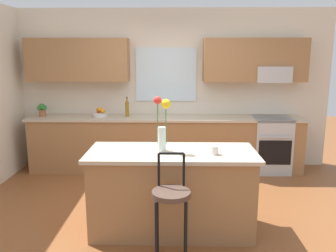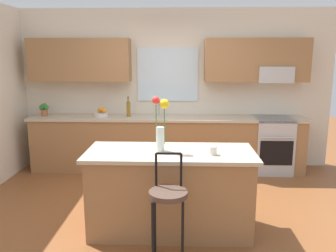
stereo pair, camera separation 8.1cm
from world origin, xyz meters
name	(u,v)px [view 2 (the right image)]	position (x,y,z in m)	size (l,w,h in m)	color
ground_plane	(162,214)	(0.00, 0.00, 0.00)	(14.00, 14.00, 0.00)	brown
back_wall_assembly	(170,80)	(0.03, 1.99, 1.51)	(5.60, 0.50, 2.70)	beige
counter_run	(167,143)	(0.00, 1.70, 0.47)	(4.56, 0.64, 0.92)	#996B42
sink_faucet	(159,107)	(-0.15, 1.84, 1.06)	(0.02, 0.13, 0.23)	#B7BABC
oven_range	(272,145)	(1.76, 1.68, 0.46)	(0.60, 0.64, 0.92)	#B7BABC
kitchen_island	(170,191)	(0.12, -0.39, 0.46)	(1.81, 0.77, 0.92)	#996B42
bar_stool_near	(168,198)	(0.12, -0.99, 0.64)	(0.36, 0.36, 1.04)	black
flower_vase	(161,123)	(0.02, -0.38, 1.22)	(0.18, 0.10, 0.59)	silver
mug_ceramic	(213,150)	(0.57, -0.51, 0.97)	(0.08, 0.08, 0.09)	silver
fruit_bowl_oranges	(101,113)	(-1.11, 1.70, 0.97)	(0.24, 0.24, 0.16)	silver
bottle_olive_oil	(128,109)	(-0.64, 1.70, 1.05)	(0.06, 0.06, 0.33)	olive
potted_plant_small	(44,109)	(-2.08, 1.70, 1.04)	(0.17, 0.11, 0.22)	#9E5B3D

